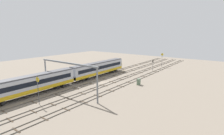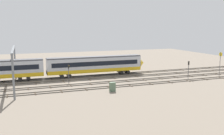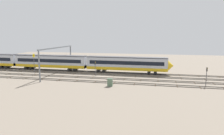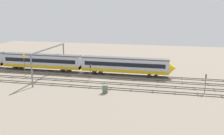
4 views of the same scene
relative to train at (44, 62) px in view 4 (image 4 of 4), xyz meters
name	(u,v)px [view 4 (image 4 of 4)]	position (x,y,z in m)	size (l,w,h in m)	color
ground_plane	(98,80)	(18.44, -6.47, -2.66)	(136.50, 136.50, 0.00)	gray
track_near_foreground	(90,87)	(18.44, -12.94, -2.59)	(120.50, 2.40, 0.16)	#59544C
track_second_near	(96,82)	(18.44, -8.63, -2.59)	(120.50, 2.40, 0.16)	#59544C
track_middle	(100,78)	(18.44, -4.31, -2.59)	(120.50, 2.40, 0.16)	#59544C
track_with_train	(104,74)	(18.44, 0.00, -2.59)	(120.50, 2.40, 0.16)	#59544C
train	(44,62)	(0.00, 0.00, 0.00)	(75.20, 3.24, 4.80)	#B7BCC6
overhead_gantry	(49,55)	(5.26, -6.63, 3.47)	(0.40, 19.16, 8.00)	slate
speed_sign_near_foreground	(24,61)	(-2.46, -6.28, 1.30)	(0.14, 1.09, 5.93)	#4C4C51
signal_light_trackside_approach	(91,69)	(16.34, -6.06, 0.05)	(0.31, 0.32, 4.11)	#4C4C51
signal_light_trackside_departure	(206,81)	(44.11, -11.08, 0.12)	(0.31, 0.32, 4.21)	#4C4C51
relay_cabinet	(105,89)	(22.90, -16.24, -1.77)	(1.14, 0.67, 1.78)	#597259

